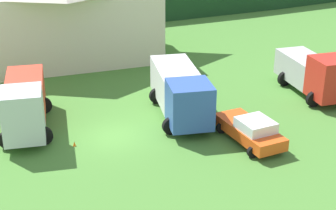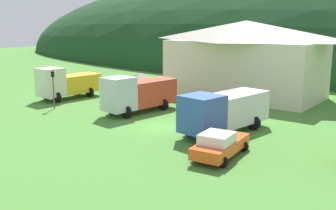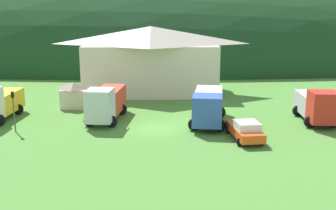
{
  "view_description": "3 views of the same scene",
  "coord_description": "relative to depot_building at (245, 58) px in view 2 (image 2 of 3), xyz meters",
  "views": [
    {
      "loc": [
        -6.08,
        -27.25,
        14.21
      ],
      "look_at": [
        3.44,
        0.07,
        1.57
      ],
      "focal_mm": 54.77,
      "sensor_mm": 36.0,
      "label": 1
    },
    {
      "loc": [
        18.98,
        -23.76,
        8.27
      ],
      "look_at": [
        0.7,
        0.03,
        1.88
      ],
      "focal_mm": 41.96,
      "sensor_mm": 36.0,
      "label": 2
    },
    {
      "loc": [
        0.5,
        -36.32,
        10.83
      ],
      "look_at": [
        1.06,
        2.43,
        1.59
      ],
      "focal_mm": 44.51,
      "sensor_mm": 36.0,
      "label": 3
    }
  ],
  "objects": [
    {
      "name": "ground_plane",
      "position": [
        0.88,
        -16.08,
        -4.33
      ],
      "size": [
        200.0,
        200.0,
        0.0
      ],
      "primitive_type": "plane",
      "color": "#477F33"
    },
    {
      "name": "depot_building",
      "position": [
        0.0,
        0.0,
        0.0
      ],
      "size": [
        17.59,
        9.42,
        8.39
      ],
      "color": "beige",
      "rests_on": "ground"
    },
    {
      "name": "play_shed_cream",
      "position": [
        -8.17,
        -8.18,
        -2.86
      ],
      "size": [
        2.94,
        2.17,
        2.84
      ],
      "color": "beige",
      "rests_on": "ground"
    },
    {
      "name": "heavy_rig_striped",
      "position": [
        -14.63,
        -13.18,
        -2.56
      ],
      "size": [
        3.55,
        7.11,
        3.53
      ],
      "rotation": [
        0.0,
        0.0,
        -1.65
      ],
      "color": "silver",
      "rests_on": "ground"
    },
    {
      "name": "tow_truck_silver",
      "position": [
        -4.03,
        -13.36,
        -2.49
      ],
      "size": [
        3.61,
        7.79,
        3.51
      ],
      "rotation": [
        0.0,
        0.0,
        -1.69
      ],
      "color": "silver",
      "rests_on": "ground"
    },
    {
      "name": "box_truck_blue",
      "position": [
        5.69,
        -14.55,
        -2.55
      ],
      "size": [
        4.02,
        8.37,
        3.22
      ],
      "rotation": [
        0.0,
        0.0,
        -1.71
      ],
      "color": "#3356AD",
      "rests_on": "ground"
    },
    {
      "name": "service_pickup_orange",
      "position": [
        8.26,
        -19.46,
        -3.5
      ],
      "size": [
        2.77,
        5.15,
        1.66
      ],
      "rotation": [
        0.0,
        0.0,
        -1.46
      ],
      "color": "#EB5119",
      "rests_on": "ground"
    },
    {
      "name": "traffic_light_west",
      "position": [
        -11.57,
        -17.04,
        -2.06
      ],
      "size": [
        0.2,
        0.32,
        3.63
      ],
      "color": "#4C4C51",
      "rests_on": "ground"
    },
    {
      "name": "traffic_cone_near_pickup",
      "position": [
        -1.65,
        -16.47,
        -4.33
      ],
      "size": [
        0.36,
        0.36,
        0.6
      ],
      "primitive_type": "cone",
      "color": "orange",
      "rests_on": "ground"
    }
  ]
}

